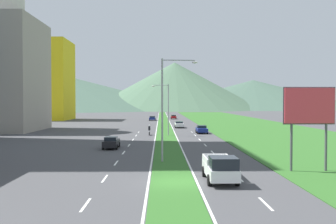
{
  "coord_description": "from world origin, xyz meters",
  "views": [
    {
      "loc": [
        -0.87,
        -26.56,
        5.81
      ],
      "look_at": [
        0.33,
        34.6,
        4.13
      ],
      "focal_mm": 40.01,
      "sensor_mm": 36.0,
      "label": 1
    }
  ],
  "objects_px": {
    "street_lamp_near": "(166,102)",
    "car_0": "(174,117)",
    "car_1": "(179,124)",
    "street_lamp_mid": "(166,106)",
    "motorcycle_rider": "(149,131)",
    "billboard_roadside": "(309,110)",
    "car_4": "(111,142)",
    "car_3": "(152,118)",
    "pickup_truck_0": "(220,168)",
    "car_2": "(202,129)"
  },
  "relations": [
    {
      "from": "street_lamp_near",
      "to": "motorcycle_rider",
      "type": "distance_m",
      "value": 29.55
    },
    {
      "from": "car_2",
      "to": "pickup_truck_0",
      "type": "height_order",
      "value": "pickup_truck_0"
    },
    {
      "from": "car_1",
      "to": "car_3",
      "type": "xyz_separation_m",
      "value": [
        -6.71,
        31.73,
        -0.02
      ]
    },
    {
      "from": "street_lamp_near",
      "to": "street_lamp_mid",
      "type": "relative_size",
      "value": 1.13
    },
    {
      "from": "car_0",
      "to": "pickup_truck_0",
      "type": "bearing_deg",
      "value": -0.01
    },
    {
      "from": "motorcycle_rider",
      "to": "car_3",
      "type": "bearing_deg",
      "value": 0.68
    },
    {
      "from": "billboard_roadside",
      "to": "pickup_truck_0",
      "type": "relative_size",
      "value": 1.3
    },
    {
      "from": "car_0",
      "to": "car_2",
      "type": "distance_m",
      "value": 57.2
    },
    {
      "from": "street_lamp_near",
      "to": "motorcycle_rider",
      "type": "xyz_separation_m",
      "value": [
        -2.51,
        29.02,
        -5.0
      ]
    },
    {
      "from": "street_lamp_mid",
      "to": "car_3",
      "type": "bearing_deg",
      "value": 93.93
    },
    {
      "from": "street_lamp_mid",
      "to": "car_1",
      "type": "xyz_separation_m",
      "value": [
        3.17,
        19.77,
        -4.34
      ]
    },
    {
      "from": "motorcycle_rider",
      "to": "street_lamp_near",
      "type": "bearing_deg",
      "value": -175.06
    },
    {
      "from": "billboard_roadside",
      "to": "car_3",
      "type": "relative_size",
      "value": 1.73
    },
    {
      "from": "car_0",
      "to": "car_1",
      "type": "height_order",
      "value": "car_1"
    },
    {
      "from": "street_lamp_near",
      "to": "car_0",
      "type": "xyz_separation_m",
      "value": [
        3.81,
        89.75,
        -5.03
      ]
    },
    {
      "from": "car_2",
      "to": "car_1",
      "type": "bearing_deg",
      "value": -167.13
    },
    {
      "from": "street_lamp_mid",
      "to": "car_4",
      "type": "height_order",
      "value": "street_lamp_mid"
    },
    {
      "from": "pickup_truck_0",
      "to": "motorcycle_rider",
      "type": "xyz_separation_m",
      "value": [
        -6.3,
        38.0,
        -0.24
      ]
    },
    {
      "from": "car_4",
      "to": "motorcycle_rider",
      "type": "relative_size",
      "value": 2.09
    },
    {
      "from": "street_lamp_near",
      "to": "car_3",
      "type": "distance_m",
      "value": 79.49
    },
    {
      "from": "car_0",
      "to": "street_lamp_near",
      "type": "bearing_deg",
      "value": -2.43
    },
    {
      "from": "billboard_roadside",
      "to": "car_3",
      "type": "height_order",
      "value": "billboard_roadside"
    },
    {
      "from": "street_lamp_mid",
      "to": "motorcycle_rider",
      "type": "xyz_separation_m",
      "value": [
        -2.94,
        1.25,
        -4.33
      ]
    },
    {
      "from": "car_2",
      "to": "car_4",
      "type": "distance_m",
      "value": 25.92
    },
    {
      "from": "billboard_roadside",
      "to": "car_4",
      "type": "distance_m",
      "value": 24.7
    },
    {
      "from": "pickup_truck_0",
      "to": "motorcycle_rider",
      "type": "relative_size",
      "value": 2.7
    },
    {
      "from": "car_2",
      "to": "motorcycle_rider",
      "type": "bearing_deg",
      "value": -69.12
    },
    {
      "from": "car_1",
      "to": "motorcycle_rider",
      "type": "height_order",
      "value": "motorcycle_rider"
    },
    {
      "from": "car_3",
      "to": "car_4",
      "type": "distance_m",
      "value": 68.72
    },
    {
      "from": "street_lamp_mid",
      "to": "car_4",
      "type": "distance_m",
      "value": 19.04
    },
    {
      "from": "billboard_roadside",
      "to": "motorcycle_rider",
      "type": "relative_size",
      "value": 3.52
    },
    {
      "from": "car_0",
      "to": "motorcycle_rider",
      "type": "height_order",
      "value": "motorcycle_rider"
    },
    {
      "from": "car_4",
      "to": "motorcycle_rider",
      "type": "xyz_separation_m",
      "value": [
        4.18,
        18.37,
        -0.02
      ]
    },
    {
      "from": "car_2",
      "to": "car_3",
      "type": "distance_m",
      "value": 47.7
    },
    {
      "from": "pickup_truck_0",
      "to": "car_3",
      "type": "bearing_deg",
      "value": -175.53
    },
    {
      "from": "car_0",
      "to": "car_1",
      "type": "distance_m",
      "value": 42.22
    },
    {
      "from": "street_lamp_mid",
      "to": "car_3",
      "type": "xyz_separation_m",
      "value": [
        -3.54,
        51.5,
        -4.35
      ]
    },
    {
      "from": "car_2",
      "to": "pickup_truck_0",
      "type": "bearing_deg",
      "value": -4.41
    },
    {
      "from": "street_lamp_near",
      "to": "street_lamp_mid",
      "type": "height_order",
      "value": "street_lamp_near"
    },
    {
      "from": "car_2",
      "to": "pickup_truck_0",
      "type": "xyz_separation_m",
      "value": [
        -3.21,
        -41.63,
        0.23
      ]
    },
    {
      "from": "billboard_roadside",
      "to": "car_1",
      "type": "relative_size",
      "value": 1.49
    },
    {
      "from": "car_3",
      "to": "motorcycle_rider",
      "type": "bearing_deg",
      "value": -179.32
    },
    {
      "from": "car_0",
      "to": "motorcycle_rider",
      "type": "bearing_deg",
      "value": -5.93
    },
    {
      "from": "pickup_truck_0",
      "to": "motorcycle_rider",
      "type": "height_order",
      "value": "pickup_truck_0"
    },
    {
      "from": "street_lamp_mid",
      "to": "car_3",
      "type": "relative_size",
      "value": 2.16
    },
    {
      "from": "billboard_roadside",
      "to": "pickup_truck_0",
      "type": "bearing_deg",
      "value": -154.47
    },
    {
      "from": "street_lamp_mid",
      "to": "pickup_truck_0",
      "type": "xyz_separation_m",
      "value": [
        3.36,
        -36.75,
        -4.09
      ]
    },
    {
      "from": "street_lamp_mid",
      "to": "car_4",
      "type": "xyz_separation_m",
      "value": [
        -7.12,
        -17.13,
        -4.31
      ]
    },
    {
      "from": "street_lamp_mid",
      "to": "street_lamp_near",
      "type": "bearing_deg",
      "value": -90.89
    },
    {
      "from": "street_lamp_mid",
      "to": "motorcycle_rider",
      "type": "bearing_deg",
      "value": 157.0
    }
  ]
}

